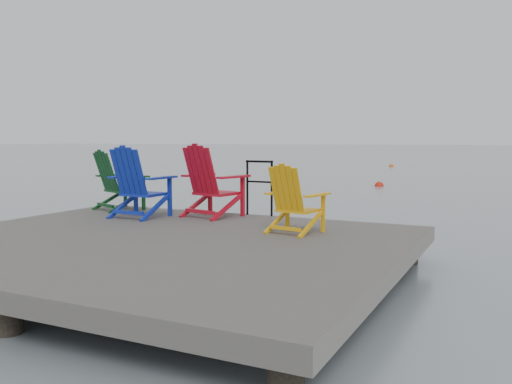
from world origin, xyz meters
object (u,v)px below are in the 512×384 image
at_px(chair_blue, 138,182).
at_px(buoy_b, 391,167).
at_px(handrail, 259,182).
at_px(buoy_a, 379,186).
at_px(chair_green, 117,181).
at_px(chair_red, 210,181).
at_px(chair_yellow, 293,199).

height_order(chair_blue, buoy_b, chair_blue).
height_order(handrail, buoy_a, handrail).
bearing_deg(buoy_b, buoy_a, -79.46).
height_order(chair_green, buoy_b, chair_green).
distance_m(chair_green, chair_red, 1.93).
distance_m(chair_yellow, buoy_a, 13.90).
xyz_separation_m(handrail, buoy_b, (-3.83, 27.77, -1.04)).
distance_m(chair_red, buoy_b, 28.47).
distance_m(chair_blue, buoy_b, 28.94).
bearing_deg(handrail, chair_green, -169.44).
relative_size(handrail, buoy_b, 2.79).
height_order(chair_blue, chair_yellow, chair_blue).
height_order(handrail, chair_blue, chair_blue).
relative_size(handrail, chair_red, 0.79).
height_order(buoy_a, buoy_b, buoy_a).
relative_size(buoy_a, buoy_b, 1.05).
xyz_separation_m(handrail, chair_blue, (-1.62, -1.07, 0.02)).
xyz_separation_m(chair_yellow, buoy_a, (-2.11, 13.71, -0.95)).
relative_size(chair_red, buoy_b, 3.51).
height_order(chair_yellow, buoy_a, chair_yellow).
bearing_deg(chair_blue, chair_green, 148.40).
bearing_deg(buoy_b, chair_yellow, -80.30).
bearing_deg(chair_yellow, buoy_a, 108.92).
relative_size(chair_green, chair_blue, 0.93).
distance_m(chair_blue, chair_red, 1.15).
distance_m(chair_green, buoy_a, 13.00).
bearing_deg(chair_yellow, chair_green, 177.25).
relative_size(chair_green, chair_red, 0.91).
xyz_separation_m(chair_green, buoy_b, (-1.28, 28.25, -1.02)).
height_order(handrail, chair_green, chair_green).
bearing_deg(handrail, chair_red, -141.66).
relative_size(chair_blue, chair_red, 0.98).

